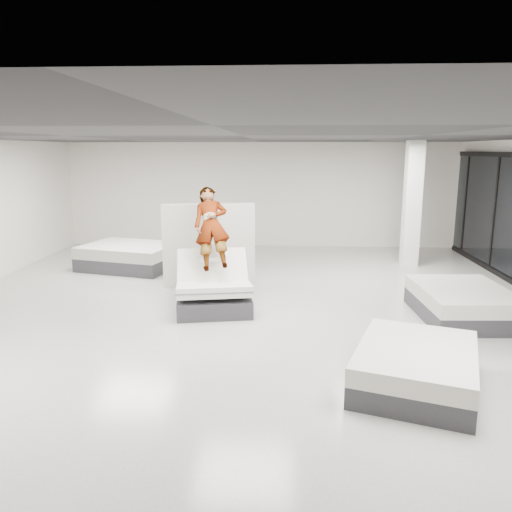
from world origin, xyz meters
name	(u,v)px	position (x,y,z in m)	size (l,w,h in m)	color
room	(243,231)	(0.00, 0.00, 1.60)	(14.00, 14.04, 3.20)	#BCB8B2
hero_bed	(213,290)	(-0.63, 0.68, 0.34)	(1.66, 2.01, 1.14)	#333338
person	(212,242)	(-0.69, 1.00, 1.22)	(0.67, 0.44, 1.84)	slate
remote	(224,257)	(-0.41, 0.70, 0.97)	(0.05, 0.14, 0.03)	black
divider_panel	(209,245)	(-0.92, 2.19, 0.92)	(2.02, 0.09, 1.84)	silver
flat_bed_right_far	(463,303)	(3.93, 0.29, 0.28)	(1.61, 2.09, 0.55)	#333338
flat_bed_right_near	(416,367)	(2.40, -2.46, 0.26)	(1.96, 2.25, 0.52)	#333338
flat_bed_left_far	(130,256)	(-3.20, 3.77, 0.31)	(2.58, 2.18, 0.61)	#333338
column	(412,204)	(4.00, 4.50, 1.60)	(0.40, 0.40, 3.20)	white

